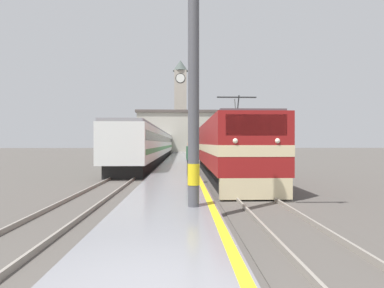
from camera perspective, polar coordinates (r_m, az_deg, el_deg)
ground_plane at (r=33.58m, az=-2.49°, el=-3.59°), size 200.00×200.00×0.00m
platform at (r=28.58m, az=-2.63°, el=-3.82°), size 2.83×140.00×0.44m
rail_track_near at (r=28.72m, az=3.80°, el=-4.17°), size 2.83×140.00×0.16m
rail_track_far at (r=28.82m, az=-9.00°, el=-4.16°), size 2.83×140.00×0.16m
locomotive_train at (r=19.57m, az=6.36°, el=-0.87°), size 2.92×16.70×4.60m
passenger_train at (r=38.65m, az=-7.13°, el=-0.15°), size 2.92×42.62×3.66m
catenary_mast at (r=8.63m, az=0.77°, el=13.45°), size 2.77×0.34×7.67m
person_on_platform at (r=16.22m, az=-0.53°, el=-2.64°), size 0.34×0.34×1.84m
clock_tower at (r=76.17m, az=-2.21°, el=7.73°), size 3.79×3.79×23.08m
station_building at (r=61.71m, az=-0.98°, el=2.17°), size 19.99×8.47×8.64m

